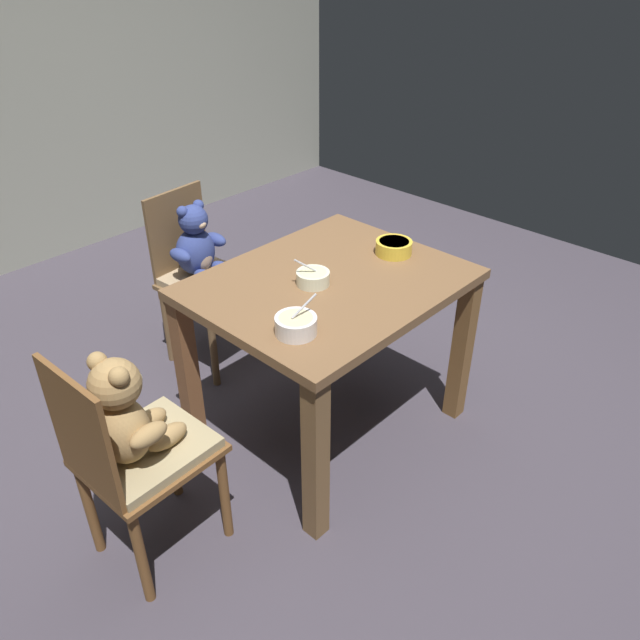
{
  "coord_description": "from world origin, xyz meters",
  "views": [
    {
      "loc": [
        -1.59,
        -1.45,
        1.92
      ],
      "look_at": [
        0.0,
        0.05,
        0.54
      ],
      "focal_mm": 34.98,
      "sensor_mm": 36.0,
      "label": 1
    }
  ],
  "objects_px": {
    "porridge_bowl_white_near_left": "(296,325)",
    "porridge_bowl_cream_center": "(313,278)",
    "teddy_chair_far_center": "(200,262)",
    "porridge_bowl_yellow_near_right": "(394,247)",
    "dining_table": "(329,308)",
    "teddy_chair_near_left": "(130,434)"
  },
  "relations": [
    {
      "from": "teddy_chair_far_center",
      "to": "teddy_chair_near_left",
      "type": "relative_size",
      "value": 1.0
    },
    {
      "from": "teddy_chair_far_center",
      "to": "porridge_bowl_cream_center",
      "type": "relative_size",
      "value": 6.74
    },
    {
      "from": "porridge_bowl_white_near_left",
      "to": "dining_table",
      "type": "bearing_deg",
      "value": 26.24
    },
    {
      "from": "porridge_bowl_cream_center",
      "to": "teddy_chair_near_left",
      "type": "bearing_deg",
      "value": -178.78
    },
    {
      "from": "dining_table",
      "to": "teddy_chair_near_left",
      "type": "distance_m",
      "value": 0.93
    },
    {
      "from": "dining_table",
      "to": "porridge_bowl_white_near_left",
      "type": "xyz_separation_m",
      "value": [
        -0.36,
        -0.18,
        0.16
      ]
    },
    {
      "from": "porridge_bowl_yellow_near_right",
      "to": "porridge_bowl_cream_center",
      "type": "xyz_separation_m",
      "value": [
        -0.42,
        0.06,
        -0.0
      ]
    },
    {
      "from": "teddy_chair_near_left",
      "to": "porridge_bowl_cream_center",
      "type": "relative_size",
      "value": 6.73
    },
    {
      "from": "porridge_bowl_white_near_left",
      "to": "porridge_bowl_cream_center",
      "type": "height_order",
      "value": "porridge_bowl_white_near_left"
    },
    {
      "from": "teddy_chair_far_center",
      "to": "porridge_bowl_yellow_near_right",
      "type": "height_order",
      "value": "teddy_chair_far_center"
    },
    {
      "from": "porridge_bowl_yellow_near_right",
      "to": "porridge_bowl_cream_center",
      "type": "distance_m",
      "value": 0.43
    },
    {
      "from": "teddy_chair_far_center",
      "to": "porridge_bowl_yellow_near_right",
      "type": "distance_m",
      "value": 0.98
    },
    {
      "from": "porridge_bowl_white_near_left",
      "to": "teddy_chair_far_center",
      "type": "bearing_deg",
      "value": 71.64
    },
    {
      "from": "porridge_bowl_white_near_left",
      "to": "porridge_bowl_cream_center",
      "type": "bearing_deg",
      "value": 34.44
    },
    {
      "from": "teddy_chair_near_left",
      "to": "porridge_bowl_cream_center",
      "type": "height_order",
      "value": "teddy_chair_near_left"
    },
    {
      "from": "dining_table",
      "to": "porridge_bowl_white_near_left",
      "type": "distance_m",
      "value": 0.43
    },
    {
      "from": "porridge_bowl_yellow_near_right",
      "to": "porridge_bowl_white_near_left",
      "type": "height_order",
      "value": "porridge_bowl_white_near_left"
    },
    {
      "from": "teddy_chair_far_center",
      "to": "teddy_chair_near_left",
      "type": "xyz_separation_m",
      "value": [
        -0.9,
        -0.83,
        0.01
      ]
    },
    {
      "from": "porridge_bowl_cream_center",
      "to": "teddy_chair_far_center",
      "type": "bearing_deg",
      "value": 86.69
    },
    {
      "from": "teddy_chair_near_left",
      "to": "porridge_bowl_yellow_near_right",
      "type": "relative_size",
      "value": 5.69
    },
    {
      "from": "dining_table",
      "to": "porridge_bowl_white_near_left",
      "type": "bearing_deg",
      "value": -153.76
    },
    {
      "from": "porridge_bowl_yellow_near_right",
      "to": "porridge_bowl_cream_center",
      "type": "bearing_deg",
      "value": 171.53
    }
  ]
}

